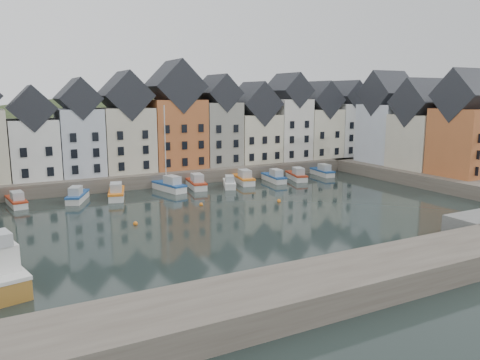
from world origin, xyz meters
TOP-DOWN VIEW (x-y plane):
  - ground at (0.00, 0.00)m, footprint 260.00×260.00m
  - far_quay at (0.00, 30.00)m, footprint 90.00×16.00m
  - right_quay at (37.00, 3.00)m, footprint 14.00×54.00m
  - near_wall at (-10.00, -22.00)m, footprint 50.00×6.00m
  - hillside at (0.02, 56.00)m, footprint 153.60×70.40m
  - far_terrace at (3.21, 28.00)m, footprint 72.37×8.16m
  - right_terrace at (36.00, 8.07)m, footprint 8.30×24.25m
  - mooring_buoys at (-4.00, 5.33)m, footprint 20.50×5.50m
  - boat_a at (-25.08, 18.92)m, footprint 2.56×5.97m
  - boat_b at (-17.72, 18.16)m, footprint 4.04×6.30m
  - boat_c at (-12.62, 17.47)m, footprint 3.68×6.87m
  - boat_d at (-4.41, 18.96)m, footprint 3.61×7.03m
  - boat_e at (-0.09, 19.06)m, footprint 3.07×6.89m
  - boat_f at (4.73, 17.25)m, footprint 3.70×5.73m
  - boat_g at (8.14, 19.03)m, footprint 3.26×6.97m
  - boat_h at (13.35, 17.94)m, footprint 2.66×6.38m
  - boat_i at (17.60, 17.61)m, footprint 3.51×6.51m
  - boat_j at (24.06, 19.07)m, footprint 2.58×6.23m

SIDE VIEW (x-z plane):
  - hillside at x=0.02m, z-range -49.96..14.04m
  - ground at x=0.00m, z-range 0.00..0.00m
  - mooring_buoys at x=-4.00m, z-range -0.10..0.40m
  - boat_f at x=4.73m, z-range -0.43..1.68m
  - boat_a at x=-25.08m, z-range -0.45..1.77m
  - boat_b at x=-17.72m, z-range -0.47..1.85m
  - boat_j at x=24.06m, z-range -0.47..1.85m
  - boat_h at x=13.35m, z-range -0.48..1.90m
  - boat_i at x=17.60m, z-range -0.48..1.91m
  - boat_c at x=-12.62m, z-range -0.51..2.01m
  - boat_e at x=-0.09m, z-range -0.52..2.04m
  - boat_g at x=8.14m, z-range -0.52..2.05m
  - boat_d at x=-4.41m, z-range -5.59..7.27m
  - far_quay at x=0.00m, z-range 0.00..2.00m
  - right_quay at x=37.00m, z-range 0.00..2.00m
  - near_wall at x=-10.00m, z-range 0.00..2.00m
  - far_terrace at x=3.21m, z-range -0.01..17.76m
  - right_terrace at x=36.00m, z-range 0.73..17.10m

